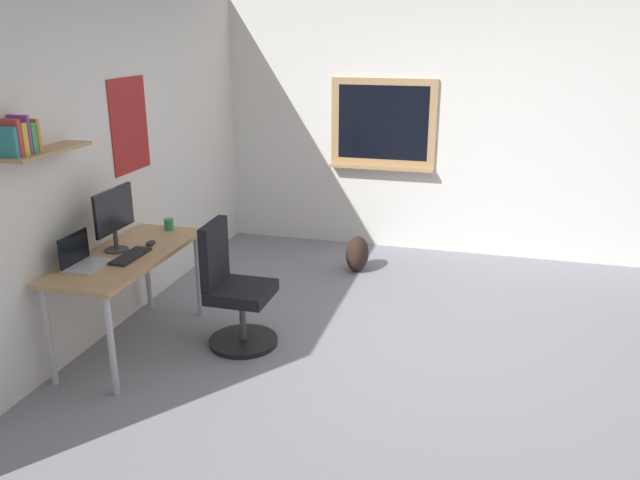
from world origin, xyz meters
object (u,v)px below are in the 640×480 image
(desk, at_px, (128,264))
(monitor_primary, at_px, (114,215))
(keyboard, at_px, (131,256))
(backpack, at_px, (357,254))
(laptop, at_px, (83,259))
(computer_mouse, at_px, (151,243))
(office_chair, at_px, (234,293))
(coffee_mug, at_px, (169,224))

(desk, bearing_deg, monitor_primary, 69.82)
(keyboard, bearing_deg, backpack, -30.31)
(keyboard, height_order, backpack, keyboard)
(laptop, height_order, keyboard, laptop)
(backpack, bearing_deg, keyboard, 149.69)
(computer_mouse, bearing_deg, monitor_primary, 136.43)
(laptop, bearing_deg, keyboard, -41.70)
(office_chair, height_order, coffee_mug, office_chair)
(keyboard, relative_size, computer_mouse, 3.56)
(desk, height_order, monitor_primary, monitor_primary)
(office_chair, xyz_separation_m, computer_mouse, (-0.03, 0.64, 0.35))
(desk, relative_size, coffee_mug, 15.05)
(laptop, distance_m, computer_mouse, 0.57)
(office_chair, relative_size, keyboard, 2.57)
(computer_mouse, bearing_deg, office_chair, -86.92)
(keyboard, bearing_deg, desk, 46.69)
(coffee_mug, xyz_separation_m, backpack, (1.40, -1.26, -0.61))
(laptop, relative_size, backpack, 0.89)
(office_chair, xyz_separation_m, keyboard, (-0.31, 0.64, 0.34))
(office_chair, distance_m, coffee_mug, 0.86)
(laptop, bearing_deg, backpack, -31.66)
(monitor_primary, xyz_separation_m, keyboard, (-0.10, -0.17, -0.26))
(desk, relative_size, computer_mouse, 13.31)
(monitor_primary, bearing_deg, keyboard, -121.77)
(office_chair, bearing_deg, computer_mouse, 93.08)
(keyboard, distance_m, coffee_mug, 0.66)
(office_chair, xyz_separation_m, coffee_mug, (0.35, 0.69, 0.38))
(monitor_primary, xyz_separation_m, computer_mouse, (0.18, -0.17, -0.25))
(monitor_primary, relative_size, keyboard, 1.25)
(monitor_primary, bearing_deg, backpack, -35.03)
(keyboard, distance_m, computer_mouse, 0.28)
(keyboard, distance_m, backpack, 2.46)
(monitor_primary, distance_m, computer_mouse, 0.35)
(monitor_primary, bearing_deg, coffee_mug, -11.91)
(backpack, bearing_deg, monitor_primary, 144.97)
(desk, height_order, keyboard, keyboard)
(office_chair, xyz_separation_m, monitor_primary, (-0.21, 0.80, 0.60))
(laptop, relative_size, coffee_mug, 3.37)
(office_chair, xyz_separation_m, backpack, (1.75, -0.57, -0.23))
(desk, height_order, office_chair, office_chair)
(office_chair, distance_m, computer_mouse, 0.73)
(desk, xyz_separation_m, coffee_mug, (0.59, -0.02, 0.13))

